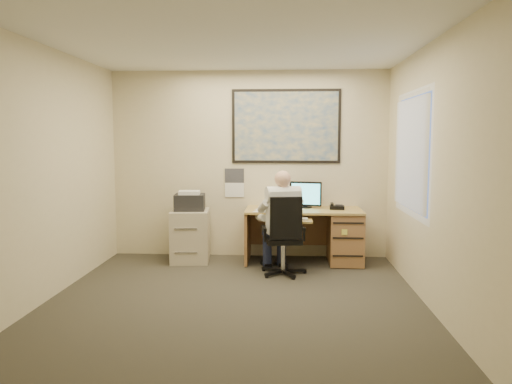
# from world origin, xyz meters

# --- Properties ---
(room_shell) EXTENTS (4.00, 4.50, 2.70)m
(room_shell) POSITION_xyz_m (0.00, 0.00, 1.35)
(room_shell) COLOR #312F26
(room_shell) RESTS_ON ground
(desk) EXTENTS (1.60, 0.97, 1.11)m
(desk) POSITION_xyz_m (1.11, 1.90, 0.44)
(desk) COLOR tan
(desk) RESTS_ON ground
(world_map) EXTENTS (1.56, 0.03, 1.06)m
(world_map) POSITION_xyz_m (0.54, 2.23, 1.90)
(world_map) COLOR #1E4C93
(world_map) RESTS_ON room_shell
(wall_calendar) EXTENTS (0.28, 0.01, 0.42)m
(wall_calendar) POSITION_xyz_m (-0.21, 2.24, 1.08)
(wall_calendar) COLOR white
(wall_calendar) RESTS_ON room_shell
(window_blinds) EXTENTS (0.06, 1.40, 1.30)m
(window_blinds) POSITION_xyz_m (1.97, 0.80, 1.55)
(window_blinds) COLOR beige
(window_blinds) RESTS_ON room_shell
(filing_cabinet) EXTENTS (0.57, 0.67, 1.00)m
(filing_cabinet) POSITION_xyz_m (-0.81, 1.88, 0.43)
(filing_cabinet) COLOR #BAAE96
(filing_cabinet) RESTS_ON ground
(office_chair) EXTENTS (0.69, 0.69, 1.02)m
(office_chair) POSITION_xyz_m (0.50, 1.20, 0.30)
(office_chair) COLOR black
(office_chair) RESTS_ON ground
(person) EXTENTS (0.78, 0.93, 1.32)m
(person) POSITION_xyz_m (0.51, 1.28, 0.66)
(person) COLOR silver
(person) RESTS_ON office_chair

